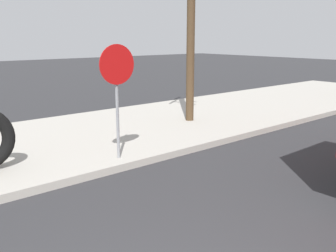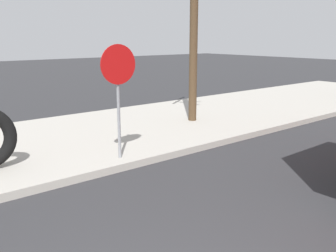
# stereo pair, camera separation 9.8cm
# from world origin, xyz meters

# --- Properties ---
(stop_sign) EXTENTS (0.76, 0.08, 2.24)m
(stop_sign) POSITION_xyz_m (2.38, 4.35, 1.70)
(stop_sign) COLOR gray
(stop_sign) RESTS_ON sidewalk_curb
(bare_tree) EXTENTS (1.19, 1.14, 5.81)m
(bare_tree) POSITION_xyz_m (5.86, 6.01, 3.08)
(bare_tree) COLOR #4C3823
(bare_tree) RESTS_ON sidewalk_curb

